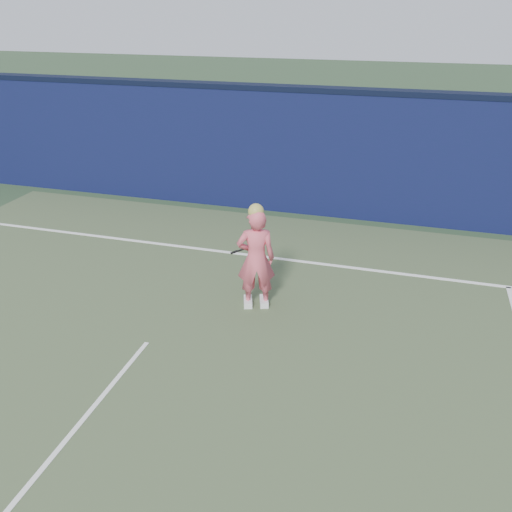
% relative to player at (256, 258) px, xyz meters
% --- Properties ---
extents(ground, '(80.00, 80.00, 0.00)m').
position_rel_player_xyz_m(ground, '(-1.11, -2.38, -0.77)').
color(ground, '#294228').
rests_on(ground, ground).
extents(backstop_wall, '(24.00, 0.40, 2.50)m').
position_rel_player_xyz_m(backstop_wall, '(-1.11, 4.12, 0.48)').
color(backstop_wall, '#0C1538').
rests_on(backstop_wall, ground).
extents(wall_cap, '(24.00, 0.42, 0.10)m').
position_rel_player_xyz_m(wall_cap, '(-1.11, 4.12, 1.78)').
color(wall_cap, black).
rests_on(wall_cap, backstop_wall).
extents(player, '(0.64, 0.52, 1.60)m').
position_rel_player_xyz_m(player, '(0.00, 0.00, 0.00)').
color(player, '#E5596B').
rests_on(player, ground).
extents(racket, '(0.49, 0.28, 0.28)m').
position_rel_player_xyz_m(racket, '(-0.16, 0.43, -0.01)').
color(racket, black).
rests_on(racket, ground).
extents(court_lines, '(11.00, 12.04, 0.01)m').
position_rel_player_xyz_m(court_lines, '(-1.11, -2.70, -0.76)').
color(court_lines, white).
rests_on(court_lines, court_surface).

